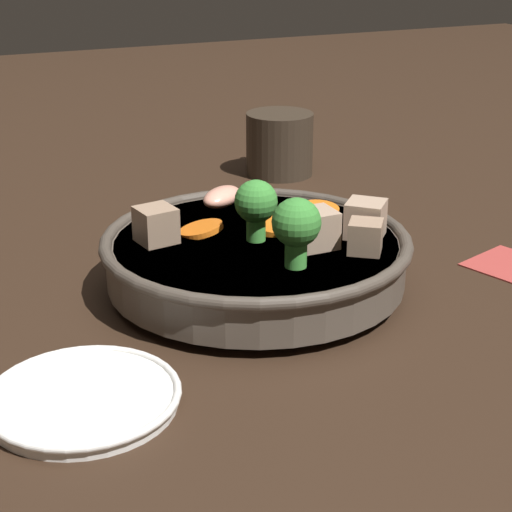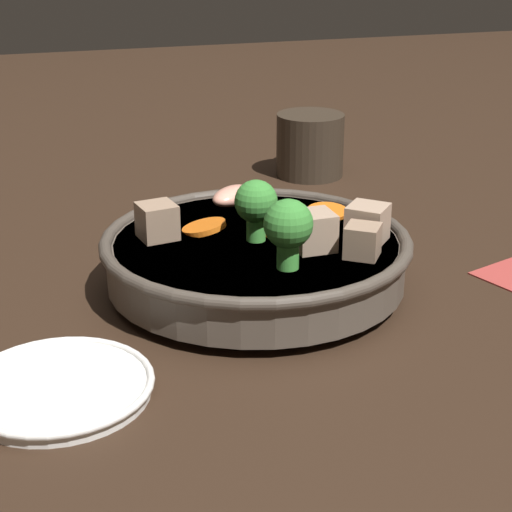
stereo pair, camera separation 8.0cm
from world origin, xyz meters
The scene contains 4 objects.
ground_plane centered at (0.00, 0.00, 0.00)m, with size 3.00×3.00×0.00m, color black.
stirfry_bowl centered at (0.00, 0.00, 0.04)m, with size 0.29×0.29×0.11m.
side_saucer centered at (-0.14, 0.20, 0.01)m, with size 0.14×0.14×0.01m.
dark_mug centered at (0.33, -0.18, 0.04)m, with size 0.11×0.09×0.08m.
Camera 1 is at (-0.68, 0.30, 0.34)m, focal length 60.00 mm.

